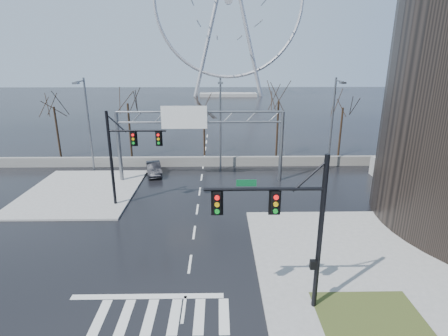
{
  "coord_description": "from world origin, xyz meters",
  "views": [
    {
      "loc": [
        1.77,
        -18.49,
        12.03
      ],
      "look_at": [
        2.19,
        6.65,
        4.0
      ],
      "focal_mm": 28.0,
      "sensor_mm": 36.0,
      "label": 1
    }
  ],
  "objects_px": {
    "ferris_wheel": "(228,7)",
    "signal_mast_near": "(292,220)",
    "sign_gantry": "(196,131)",
    "signal_mast_far": "(124,150)",
    "car": "(154,169)"
  },
  "relations": [
    {
      "from": "sign_gantry",
      "to": "ferris_wheel",
      "type": "distance_m",
      "value": 82.91
    },
    {
      "from": "ferris_wheel",
      "to": "signal_mast_near",
      "type": "bearing_deg",
      "value": -89.92
    },
    {
      "from": "signal_mast_near",
      "to": "signal_mast_far",
      "type": "distance_m",
      "value": 17.03
    },
    {
      "from": "signal_mast_near",
      "to": "car",
      "type": "bearing_deg",
      "value": 116.03
    },
    {
      "from": "signal_mast_near",
      "to": "sign_gantry",
      "type": "bearing_deg",
      "value": 106.19
    },
    {
      "from": "ferris_wheel",
      "to": "car",
      "type": "xyz_separation_m",
      "value": [
        -10.13,
        -78.0,
        -25.46
      ]
    },
    {
      "from": "sign_gantry",
      "to": "car",
      "type": "xyz_separation_m",
      "value": [
        -4.76,
        2.04,
        -4.51
      ]
    },
    {
      "from": "signal_mast_far",
      "to": "car",
      "type": "relative_size",
      "value": 1.95
    },
    {
      "from": "signal_mast_far",
      "to": "sign_gantry",
      "type": "relative_size",
      "value": 0.49
    },
    {
      "from": "signal_mast_far",
      "to": "sign_gantry",
      "type": "xyz_separation_m",
      "value": [
        5.49,
        6.0,
        0.35
      ]
    },
    {
      "from": "signal_mast_near",
      "to": "sign_gantry",
      "type": "distance_m",
      "value": 19.79
    },
    {
      "from": "car",
      "to": "sign_gantry",
      "type": "bearing_deg",
      "value": -37.72
    },
    {
      "from": "signal_mast_near",
      "to": "car",
      "type": "xyz_separation_m",
      "value": [
        -10.28,
        21.04,
        -4.2
      ]
    },
    {
      "from": "signal_mast_near",
      "to": "sign_gantry",
      "type": "height_order",
      "value": "signal_mast_near"
    },
    {
      "from": "signal_mast_near",
      "to": "ferris_wheel",
      "type": "xyz_separation_m",
      "value": [
        -0.14,
        99.04,
        21.26
      ]
    }
  ]
}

